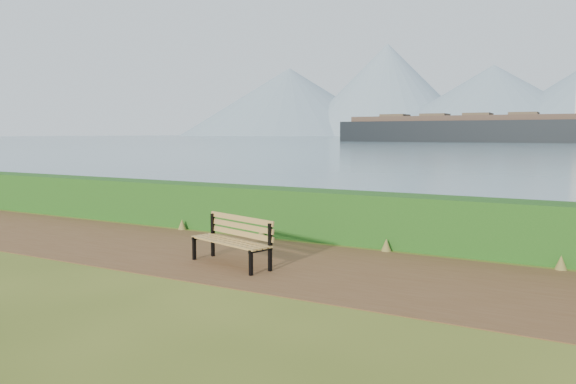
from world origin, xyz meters
The scene contains 5 objects.
ground centered at (0.00, 0.00, 0.00)m, with size 140.00×140.00×0.00m, color #465518.
path centered at (0.00, 0.30, 0.01)m, with size 40.00×3.40×0.01m, color brown.
hedge centered at (0.00, 2.60, 0.50)m, with size 32.00×0.85×1.00m, color #164714.
bench centered at (-0.25, -0.17, 0.46)m, with size 1.67×0.92×0.81m.
cargo_ship centered at (-15.77, 131.68, 3.22)m, with size 71.19×11.76×21.58m.
Camera 1 is at (4.94, -7.70, 2.17)m, focal length 35.00 mm.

